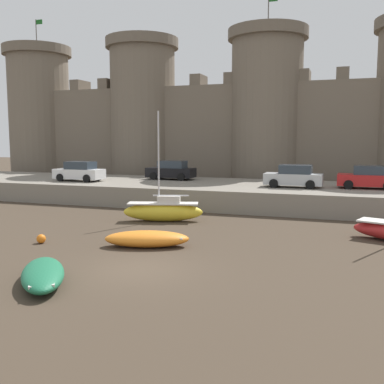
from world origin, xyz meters
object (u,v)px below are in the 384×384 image
object	(u,v)px
car_quay_centre_east	(79,172)
sailboat_foreground_right	(163,210)
mooring_buoy_off_centre	(41,239)
car_quay_east	(171,170)
rowboat_near_channel_right	(43,274)
car_quay_centre_west	(369,178)
rowboat_foreground_left	(147,238)
car_quay_west	(294,177)

from	to	relation	value
car_quay_centre_east	sailboat_foreground_right	bearing A→B (deg)	-33.99
sailboat_foreground_right	mooring_buoy_off_centre	distance (m)	8.02
sailboat_foreground_right	mooring_buoy_off_centre	bearing A→B (deg)	-114.92
mooring_buoy_off_centre	car_quay_centre_east	world-z (taller)	car_quay_centre_east
car_quay_east	car_quay_centre_east	bearing A→B (deg)	-150.59
rowboat_near_channel_right	car_quay_centre_west	xyz separation A→B (m)	(11.42, 21.09, 1.93)
car_quay_centre_east	car_quay_east	xyz separation A→B (m)	(6.67, 3.76, 0.00)
rowboat_near_channel_right	rowboat_foreground_left	xyz separation A→B (m)	(1.20, 6.05, 0.04)
car_quay_centre_east	car_quay_east	size ratio (longest dim) A/B	1.00
rowboat_near_channel_right	mooring_buoy_off_centre	world-z (taller)	rowboat_near_channel_right
rowboat_foreground_left	car_quay_east	size ratio (longest dim) A/B	1.02
rowboat_near_channel_right	car_quay_east	distance (m)	23.55
car_quay_east	car_quay_west	world-z (taller)	same
sailboat_foreground_right	car_quay_east	distance (m)	11.52
sailboat_foreground_right	car_quay_centre_east	xyz separation A→B (m)	(-10.41, 7.02, 1.61)
car_quay_centre_west	car_quay_centre_east	distance (m)	22.46
car_quay_centre_west	sailboat_foreground_right	bearing A→B (deg)	-143.70
rowboat_near_channel_right	sailboat_foreground_right	xyz separation A→B (m)	(-0.56, 12.30, 0.31)
car_quay_centre_west	car_quay_centre_east	bearing A→B (deg)	-175.46
car_quay_west	car_quay_centre_west	bearing A→B (deg)	9.54
rowboat_near_channel_right	car_quay_west	world-z (taller)	car_quay_west
rowboat_foreground_left	car_quay_west	distance (m)	15.21
rowboat_near_channel_right	rowboat_foreground_left	world-z (taller)	rowboat_foreground_left
mooring_buoy_off_centre	car_quay_east	distance (m)	18.16
car_quay_centre_west	car_quay_west	distance (m)	5.14
rowboat_foreground_left	car_quay_east	distance (m)	17.99
mooring_buoy_off_centre	car_quay_west	size ratio (longest dim) A/B	0.11
sailboat_foreground_right	car_quay_centre_east	world-z (taller)	sailboat_foreground_right
rowboat_near_channel_right	car_quay_centre_east	distance (m)	22.30
rowboat_foreground_left	mooring_buoy_off_centre	size ratio (longest dim) A/B	9.57
sailboat_foreground_right	mooring_buoy_off_centre	world-z (taller)	sailboat_foreground_right
car_quay_centre_east	car_quay_west	xyz separation A→B (m)	(17.32, 0.93, 0.00)
rowboat_near_channel_right	car_quay_centre_east	world-z (taller)	car_quay_centre_east
mooring_buoy_off_centre	car_quay_west	world-z (taller)	car_quay_west
rowboat_foreground_left	car_quay_centre_east	bearing A→B (deg)	132.54
rowboat_near_channel_right	rowboat_foreground_left	size ratio (longest dim) A/B	0.96
rowboat_foreground_left	car_quay_centre_east	size ratio (longest dim) A/B	1.02
mooring_buoy_off_centre	car_quay_centre_west	bearing A→B (deg)	46.29
rowboat_foreground_left	car_quay_centre_east	world-z (taller)	car_quay_centre_east
rowboat_near_channel_right	sailboat_foreground_right	bearing A→B (deg)	92.60
sailboat_foreground_right	car_quay_east	xyz separation A→B (m)	(-3.74, 10.78, 1.61)
rowboat_near_channel_right	car_quay_centre_west	size ratio (longest dim) A/B	0.98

